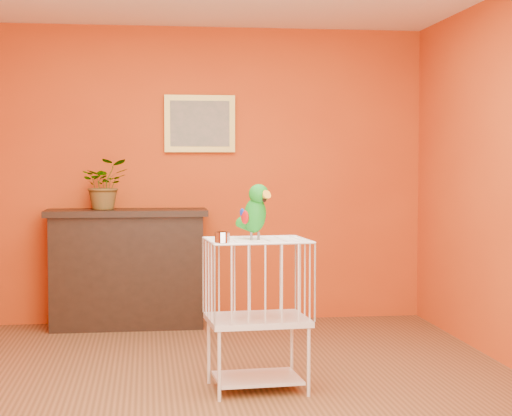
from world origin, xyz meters
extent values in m
plane|color=brown|center=(0.00, 0.00, 0.00)|extent=(4.50, 4.50, 0.00)
plane|color=#CD4913|center=(0.00, 2.25, 1.30)|extent=(4.00, 0.00, 4.00)
plane|color=#CD4913|center=(0.00, -2.25, 1.30)|extent=(4.00, 0.00, 4.00)
cube|color=black|center=(-0.64, 2.02, 0.48)|extent=(1.28, 0.43, 0.96)
cube|color=black|center=(-0.64, 2.02, 0.98)|extent=(1.36, 0.49, 0.05)
cube|color=black|center=(-0.64, 1.82, 0.48)|extent=(0.89, 0.02, 0.48)
cube|color=#57181A|center=(-0.90, 1.96, 0.37)|extent=(0.05, 0.19, 0.30)
cube|color=#37562B|center=(-0.82, 1.96, 0.37)|extent=(0.05, 0.19, 0.30)
cube|color=#57181A|center=(-0.72, 1.96, 0.37)|extent=(0.05, 0.19, 0.30)
cube|color=#37562B|center=(-0.62, 1.96, 0.37)|extent=(0.05, 0.19, 0.30)
cube|color=#57181A|center=(-0.51, 1.96, 0.37)|extent=(0.05, 0.19, 0.30)
imported|color=#26722D|center=(-0.82, 1.99, 1.18)|extent=(0.45, 0.49, 0.34)
cube|color=gold|center=(0.00, 2.22, 1.75)|extent=(0.62, 0.03, 0.50)
cube|color=gray|center=(0.00, 2.21, 1.75)|extent=(0.52, 0.01, 0.40)
cube|color=white|center=(0.21, -0.12, 0.07)|extent=(0.54, 0.43, 0.02)
cube|color=white|center=(0.21, -0.12, 0.44)|extent=(0.64, 0.51, 0.04)
cube|color=white|center=(0.21, -0.12, 0.93)|extent=(0.64, 0.51, 0.01)
cylinder|color=white|center=(-0.05, -0.35, 0.21)|extent=(0.02, 0.02, 0.42)
cylinder|color=white|center=(0.49, -0.31, 0.21)|extent=(0.02, 0.02, 0.42)
cylinder|color=white|center=(-0.08, 0.07, 0.21)|extent=(0.02, 0.02, 0.42)
cylinder|color=white|center=(0.46, 0.11, 0.21)|extent=(0.02, 0.02, 0.42)
cylinder|color=silver|center=(-0.03, -0.34, 0.97)|extent=(0.09, 0.09, 0.06)
cylinder|color=#59544C|center=(0.17, -0.14, 0.96)|extent=(0.02, 0.02, 0.05)
cylinder|color=#59544C|center=(0.21, -0.11, 0.96)|extent=(0.02, 0.02, 0.05)
ellipsoid|color=#07861E|center=(0.19, -0.13, 1.09)|extent=(0.21, 0.23, 0.25)
ellipsoid|color=#07861E|center=(0.21, -0.16, 1.22)|extent=(0.17, 0.17, 0.12)
cone|color=orange|center=(0.24, -0.21, 1.21)|extent=(0.09, 0.10, 0.08)
cone|color=black|center=(0.23, -0.20, 1.19)|extent=(0.04, 0.04, 0.03)
sphere|color=black|center=(0.18, -0.20, 1.23)|extent=(0.02, 0.02, 0.02)
sphere|color=black|center=(0.26, -0.16, 1.23)|extent=(0.02, 0.02, 0.02)
ellipsoid|color=#A50C0C|center=(0.13, -0.15, 1.08)|extent=(0.06, 0.08, 0.09)
ellipsoid|color=navy|center=(0.24, -0.08, 1.08)|extent=(0.06, 0.08, 0.09)
cone|color=#07861E|center=(0.15, -0.05, 1.01)|extent=(0.15, 0.19, 0.13)
camera|label=1|loc=(-0.47, -5.32, 1.42)|focal=60.00mm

